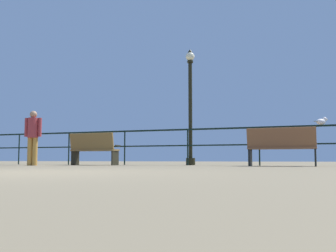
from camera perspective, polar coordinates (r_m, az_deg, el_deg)
The scene contains 7 objects.
ground_plane at distance 5.61m, azimuth -20.81°, elevation -6.34°, with size 60.00×60.00×0.00m, color #7B6C51.
pier_railing at distance 12.02m, azimuth 2.88°, elevation -1.77°, with size 21.61×0.05×1.12m.
bench_near_left at distance 12.33m, azimuth -10.81°, elevation -3.10°, with size 1.52×0.60×0.98m.
bench_near_right at distance 10.52m, azimuth 16.14°, elevation -2.63°, with size 1.72×0.61×0.99m.
lamppost_center at distance 12.38m, azimuth 3.26°, elevation 3.21°, with size 0.29×0.29×3.68m.
person_by_bench at distance 12.07m, azimuth -19.04°, elevation -1.10°, with size 0.50×0.31×1.59m.
seagull_on_rail at distance 11.48m, azimuth 21.42°, elevation 0.65°, with size 0.38×0.36×0.22m.
Camera 1 is at (3.73, -4.19, 0.17)m, focal length 41.94 mm.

